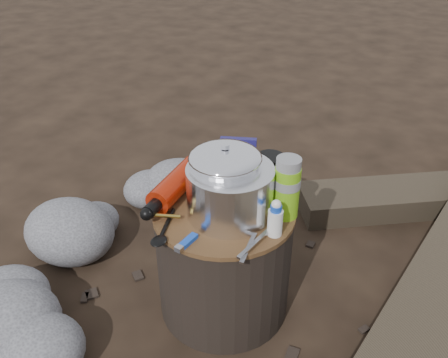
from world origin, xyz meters
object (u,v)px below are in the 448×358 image
at_px(camping_pot, 225,179).
at_px(travel_mug, 270,174).
at_px(thermos, 287,188).
at_px(fuel_bottle, 177,183).
at_px(stump, 224,260).

xyz_separation_m(camping_pot, travel_mug, (0.08, 0.14, -0.04)).
bearing_deg(thermos, fuel_bottle, -173.41).
bearing_deg(thermos, travel_mug, 130.64).
xyz_separation_m(stump, camping_pot, (-0.00, 0.01, 0.29)).
relative_size(stump, travel_mug, 3.47).
xyz_separation_m(camping_pot, fuel_bottle, (-0.16, 0.01, -0.06)).
bearing_deg(stump, thermos, 18.19).
relative_size(stump, fuel_bottle, 1.33).
relative_size(thermos, travel_mug, 1.53).
bearing_deg(camping_pot, stump, -81.80).
bearing_deg(fuel_bottle, thermos, 5.13).
distance_m(camping_pot, thermos, 0.17).
relative_size(stump, camping_pot, 2.06).
bearing_deg(travel_mug, fuel_bottle, -150.30).
relative_size(camping_pot, thermos, 1.10).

